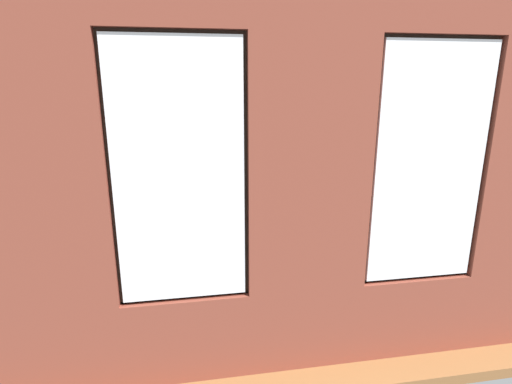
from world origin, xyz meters
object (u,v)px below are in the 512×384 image
object	(u,v)px
candle_jar	(234,216)
tv_flatscreen	(61,196)
coffee_table	(248,223)
cup_ceramic	(248,217)
potted_plant_mid_room_small	(277,206)
remote_black	(275,215)
couch_left	(392,215)
remote_silver	(257,221)
potted_plant_corner_far_left	(508,248)
couch_by_window	(290,291)
papasan_chair	(196,189)
table_plant_small	(216,217)
potted_plant_between_couches	(411,251)
media_console	(67,241)
potted_plant_beside_window_right	(46,271)

from	to	relation	value
candle_jar	tv_flatscreen	distance (m)	2.37
coffee_table	cup_ceramic	xyz separation A→B (m)	(-0.00, 0.00, 0.10)
candle_jar	potted_plant_mid_room_small	size ratio (longest dim) A/B	0.21
tv_flatscreen	remote_black	bearing A→B (deg)	-177.16
couch_left	tv_flatscreen	xyz separation A→B (m)	(4.85, 0.06, 0.57)
remote_silver	potted_plant_mid_room_small	world-z (taller)	potted_plant_mid_room_small
coffee_table	cup_ceramic	distance (m)	0.10
potted_plant_corner_far_left	cup_ceramic	bearing A→B (deg)	-40.26
couch_by_window	remote_black	size ratio (longest dim) A/B	10.37
potted_plant_corner_far_left	candle_jar	bearing A→B (deg)	-39.26
papasan_chair	remote_silver	bearing A→B (deg)	113.29
candle_jar	table_plant_small	bearing A→B (deg)	35.25
cup_ceramic	candle_jar	bearing A→B (deg)	-24.22
remote_silver	tv_flatscreen	size ratio (longest dim) A/B	0.16
candle_jar	remote_black	size ratio (longest dim) A/B	0.58
tv_flatscreen	table_plant_small	bearing A→B (deg)	177.63
cup_ceramic	potted_plant_between_couches	size ratio (longest dim) A/B	0.10
coffee_table	tv_flatscreen	bearing A→B (deg)	0.50
couch_by_window	cup_ceramic	distance (m)	2.01
media_console	potted_plant_between_couches	bearing A→B (deg)	154.19
couch_left	potted_plant_corner_far_left	distance (m)	2.17
couch_by_window	coffee_table	size ratio (longest dim) A/B	1.11
coffee_table	potted_plant_between_couches	xyz separation A→B (m)	(-1.45, 1.95, 0.29)
media_console	potted_plant_beside_window_right	bearing A→B (deg)	101.70
couch_left	papasan_chair	size ratio (longest dim) A/B	1.85
remote_black	potted_plant_beside_window_right	size ratio (longest dim) A/B	0.13
potted_plant_beside_window_right	papasan_chair	bearing A→B (deg)	-109.69
remote_silver	media_console	size ratio (longest dim) A/B	0.18
potted_plant_mid_room_small	couch_by_window	bearing A→B (deg)	79.77
cup_ceramic	potted_plant_between_couches	xyz separation A→B (m)	(-1.45, 1.95, 0.19)
table_plant_small	remote_black	xyz separation A→B (m)	(-0.91, -0.23, -0.10)
potted_plant_mid_room_small	potted_plant_corner_far_left	xyz separation A→B (m)	(-1.83, 2.99, 0.35)
potted_plant_corner_far_left	couch_left	bearing A→B (deg)	-85.98
coffee_table	potted_plant_beside_window_right	bearing A→B (deg)	44.94
potted_plant_between_couches	coffee_table	bearing A→B (deg)	-53.28
tv_flatscreen	potted_plant_corner_far_left	distance (m)	5.42
papasan_chair	coffee_table	bearing A→B (deg)	111.30
remote_black	papasan_chair	bearing A→B (deg)	-80.15
tv_flatscreen	candle_jar	bearing A→B (deg)	-177.26
tv_flatscreen	potted_plant_between_couches	bearing A→B (deg)	154.15
coffee_table	potted_plant_corner_far_left	world-z (taller)	potted_plant_corner_far_left
cup_ceramic	candle_jar	xyz separation A→B (m)	(0.20, -0.09, 0.00)
candle_jar	media_console	xyz separation A→B (m)	(2.32, 0.11, -0.20)
media_console	table_plant_small	bearing A→B (deg)	177.71
coffee_table	candle_jar	size ratio (longest dim) A/B	15.93
coffee_table	cup_ceramic	bearing A→B (deg)	172.87
table_plant_small	tv_flatscreen	size ratio (longest dim) A/B	0.20
cup_ceramic	potted_plant_mid_room_small	bearing A→B (deg)	-125.74
papasan_chair	potted_plant_corner_far_left	size ratio (longest dim) A/B	1.06
table_plant_small	remote_silver	distance (m)	0.60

